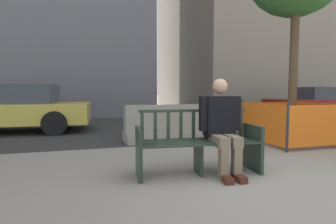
{
  "coord_description": "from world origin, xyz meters",
  "views": [
    {
      "loc": [
        -2.14,
        -2.65,
        1.12
      ],
      "look_at": [
        -0.74,
        2.14,
        0.75
      ],
      "focal_mm": 28.0,
      "sensor_mm": 36.0,
      "label": 1
    }
  ],
  "objects_px": {
    "car_sedan_mid": "(315,102)",
    "construction_fence": "(292,121)",
    "seated_person": "(222,124)",
    "jersey_barrier_centre": "(168,126)",
    "car_taxi_near": "(10,108)",
    "street_bench": "(198,145)"
  },
  "relations": [
    {
      "from": "seated_person",
      "to": "jersey_barrier_centre",
      "type": "distance_m",
      "value": 2.6
    },
    {
      "from": "jersey_barrier_centre",
      "to": "car_taxi_near",
      "type": "bearing_deg",
      "value": 147.73
    },
    {
      "from": "car_sedan_mid",
      "to": "car_taxi_near",
      "type": "bearing_deg",
      "value": -172.31
    },
    {
      "from": "seated_person",
      "to": "car_sedan_mid",
      "type": "distance_m",
      "value": 10.75
    },
    {
      "from": "car_sedan_mid",
      "to": "construction_fence",
      "type": "bearing_deg",
      "value": -138.71
    },
    {
      "from": "jersey_barrier_centre",
      "to": "car_taxi_near",
      "type": "xyz_separation_m",
      "value": [
        -3.89,
        2.46,
        0.34
      ]
    },
    {
      "from": "car_sedan_mid",
      "to": "street_bench",
      "type": "bearing_deg",
      "value": -142.82
    },
    {
      "from": "jersey_barrier_centre",
      "to": "car_sedan_mid",
      "type": "distance_m",
      "value": 9.4
    },
    {
      "from": "jersey_barrier_centre",
      "to": "car_sedan_mid",
      "type": "relative_size",
      "value": 0.45
    },
    {
      "from": "construction_fence",
      "to": "car_taxi_near",
      "type": "bearing_deg",
      "value": 151.8
    },
    {
      "from": "car_taxi_near",
      "to": "car_sedan_mid",
      "type": "relative_size",
      "value": 0.98
    },
    {
      "from": "construction_fence",
      "to": "car_sedan_mid",
      "type": "xyz_separation_m",
      "value": [
        5.85,
        5.14,
        0.19
      ]
    },
    {
      "from": "street_bench",
      "to": "construction_fence",
      "type": "xyz_separation_m",
      "value": [
        2.87,
        1.48,
        0.08
      ]
    },
    {
      "from": "street_bench",
      "to": "car_sedan_mid",
      "type": "bearing_deg",
      "value": 37.18
    },
    {
      "from": "car_taxi_near",
      "to": "car_sedan_mid",
      "type": "xyz_separation_m",
      "value": [
        12.33,
        1.67,
        -0.0
      ]
    },
    {
      "from": "seated_person",
      "to": "construction_fence",
      "type": "xyz_separation_m",
      "value": [
        2.55,
        1.56,
        -0.21
      ]
    },
    {
      "from": "street_bench",
      "to": "car_taxi_near",
      "type": "bearing_deg",
      "value": 126.06
    },
    {
      "from": "construction_fence",
      "to": "car_taxi_near",
      "type": "distance_m",
      "value": 7.35
    },
    {
      "from": "jersey_barrier_centre",
      "to": "construction_fence",
      "type": "bearing_deg",
      "value": -21.44
    },
    {
      "from": "construction_fence",
      "to": "seated_person",
      "type": "bearing_deg",
      "value": -148.55
    },
    {
      "from": "seated_person",
      "to": "car_taxi_near",
      "type": "height_order",
      "value": "car_taxi_near"
    },
    {
      "from": "construction_fence",
      "to": "car_sedan_mid",
      "type": "relative_size",
      "value": 0.35
    }
  ]
}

